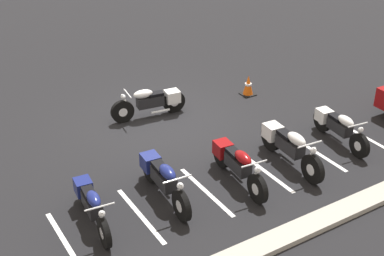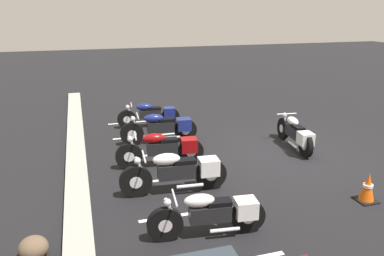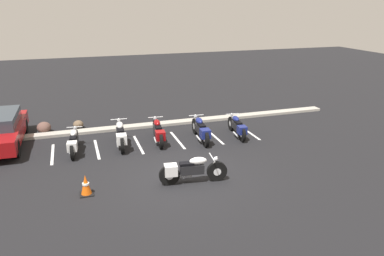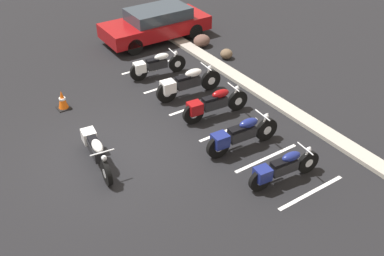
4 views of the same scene
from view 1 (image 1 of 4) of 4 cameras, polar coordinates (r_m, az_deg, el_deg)
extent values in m
plane|color=black|center=(14.62, -3.15, 0.60)|extent=(60.00, 60.00, 0.00)
cylinder|color=black|center=(14.59, -7.42, 1.75)|extent=(0.65, 0.20, 0.64)
cylinder|color=silver|center=(14.59, -7.42, 1.75)|extent=(0.26, 0.15, 0.24)
cylinder|color=black|center=(15.03, -1.94, 2.83)|extent=(0.65, 0.20, 0.64)
cylinder|color=silver|center=(15.03, -1.94, 2.83)|extent=(0.26, 0.15, 0.24)
cube|color=black|center=(14.74, -4.49, 2.85)|extent=(0.77, 0.36, 0.29)
ellipsoid|color=white|center=(14.57, -5.24, 3.64)|extent=(0.57, 0.32, 0.23)
cube|color=black|center=(14.71, -3.91, 3.65)|extent=(0.45, 0.29, 0.08)
cube|color=white|center=(14.94, -2.12, 3.41)|extent=(0.43, 0.40, 0.33)
cylinder|color=silver|center=(14.51, -7.05, 2.73)|extent=(0.26, 0.09, 0.52)
cylinder|color=silver|center=(14.41, -6.89, 3.68)|extent=(0.11, 0.60, 0.04)
sphere|color=silver|center=(14.41, -7.35, 3.31)|extent=(0.14, 0.14, 0.14)
cylinder|color=silver|center=(14.83, -3.38, 1.80)|extent=(0.54, 0.13, 0.07)
cylinder|color=black|center=(13.51, 17.43, -1.81)|extent=(0.18, 0.63, 0.62)
cylinder|color=silver|center=(13.51, 17.43, -1.81)|extent=(0.15, 0.25, 0.24)
cylinder|color=black|center=(14.46, 13.73, 0.82)|extent=(0.18, 0.63, 0.62)
cylinder|color=silver|center=(14.46, 13.73, 0.82)|extent=(0.15, 0.25, 0.24)
cube|color=black|center=(13.94, 15.47, 0.14)|extent=(0.35, 0.74, 0.28)
ellipsoid|color=white|center=(13.70, 16.09, 0.73)|extent=(0.30, 0.55, 0.23)
cube|color=black|center=(13.96, 15.16, 1.11)|extent=(0.27, 0.44, 0.08)
cube|color=white|center=(14.35, 13.92, 1.34)|extent=(0.38, 0.41, 0.32)
cylinder|color=silver|center=(13.46, 17.27, -0.70)|extent=(0.08, 0.25, 0.50)
cylinder|color=silver|center=(13.39, 17.27, 0.33)|extent=(0.58, 0.10, 0.03)
sphere|color=silver|center=(13.34, 17.55, -0.19)|extent=(0.13, 0.13, 0.13)
cylinder|color=silver|center=(14.30, 15.16, -0.33)|extent=(0.13, 0.52, 0.07)
cylinder|color=black|center=(12.25, 12.74, -4.30)|extent=(0.18, 0.70, 0.69)
cylinder|color=silver|center=(12.25, 12.74, -4.30)|extent=(0.15, 0.27, 0.26)
cylinder|color=black|center=(13.32, 8.42, -0.97)|extent=(0.18, 0.70, 0.69)
cylinder|color=silver|center=(13.32, 8.42, -0.97)|extent=(0.15, 0.27, 0.26)
cube|color=black|center=(12.73, 10.41, -1.86)|extent=(0.35, 0.82, 0.31)
ellipsoid|color=white|center=(12.45, 11.09, -1.17)|extent=(0.32, 0.61, 0.25)
cube|color=black|center=(12.74, 10.01, -0.69)|extent=(0.29, 0.48, 0.08)
cube|color=white|center=(13.20, 8.60, -0.36)|extent=(0.41, 0.45, 0.36)
cylinder|color=silver|center=(12.18, 12.51, -2.95)|extent=(0.08, 0.28, 0.56)
cylinder|color=silver|center=(12.09, 12.46, -1.71)|extent=(0.65, 0.09, 0.04)
sphere|color=silver|center=(12.04, 12.82, -2.34)|extent=(0.15, 0.15, 0.15)
cylinder|color=silver|center=(13.14, 10.13, -2.37)|extent=(0.12, 0.58, 0.07)
cylinder|color=black|center=(11.44, 7.00, -6.43)|extent=(0.18, 0.67, 0.66)
cylinder|color=silver|center=(11.44, 7.00, -6.43)|extent=(0.15, 0.26, 0.25)
cylinder|color=black|center=(12.53, 3.19, -2.82)|extent=(0.18, 0.67, 0.66)
cylinder|color=silver|center=(12.53, 3.19, -2.82)|extent=(0.15, 0.26, 0.25)
cube|color=black|center=(11.93, 4.91, -3.82)|extent=(0.35, 0.78, 0.30)
ellipsoid|color=maroon|center=(11.64, 5.47, -3.17)|extent=(0.31, 0.58, 0.24)
cube|color=black|center=(11.94, 4.53, -2.62)|extent=(0.28, 0.46, 0.08)
cube|color=maroon|center=(12.40, 3.32, -2.21)|extent=(0.39, 0.43, 0.34)
cylinder|color=silver|center=(11.37, 6.75, -5.05)|extent=(0.08, 0.27, 0.53)
cylinder|color=silver|center=(11.27, 6.67, -3.80)|extent=(0.62, 0.09, 0.04)
sphere|color=silver|center=(11.23, 7.00, -4.46)|extent=(0.14, 0.14, 0.14)
cylinder|color=silver|center=(12.33, 4.82, -4.28)|extent=(0.12, 0.55, 0.07)
cylinder|color=black|center=(10.86, -1.12, -8.28)|extent=(0.17, 0.68, 0.67)
cylinder|color=silver|center=(10.86, -1.12, -8.28)|extent=(0.15, 0.26, 0.26)
cylinder|color=black|center=(12.05, -4.52, -4.24)|extent=(0.17, 0.68, 0.67)
cylinder|color=silver|center=(12.05, -4.52, -4.24)|extent=(0.15, 0.26, 0.26)
cube|color=black|center=(11.40, -3.04, -5.39)|extent=(0.34, 0.79, 0.31)
ellipsoid|color=navy|center=(11.09, -2.63, -4.74)|extent=(0.30, 0.59, 0.25)
cube|color=black|center=(11.42, -3.44, -4.11)|extent=(0.27, 0.47, 0.08)
cube|color=navy|center=(11.91, -4.46, -3.62)|extent=(0.39, 0.43, 0.35)
cylinder|color=silver|center=(10.79, -1.43, -6.80)|extent=(0.08, 0.27, 0.54)
cylinder|color=silver|center=(10.69, -1.59, -5.47)|extent=(0.64, 0.08, 0.04)
sphere|color=silver|center=(10.64, -1.27, -6.19)|extent=(0.14, 0.14, 0.14)
cylinder|color=silver|center=(11.81, -2.90, -5.83)|extent=(0.11, 0.57, 0.07)
cylinder|color=black|center=(10.38, -9.33, -10.95)|extent=(0.17, 0.63, 0.62)
cylinder|color=silver|center=(10.38, -9.33, -10.95)|extent=(0.14, 0.25, 0.24)
cylinder|color=black|center=(11.52, -11.51, -6.71)|extent=(0.17, 0.63, 0.62)
cylinder|color=silver|center=(11.52, -11.51, -6.71)|extent=(0.14, 0.25, 0.24)
cube|color=black|center=(10.89, -10.62, -8.00)|extent=(0.33, 0.74, 0.28)
ellipsoid|color=navy|center=(10.60, -10.45, -7.45)|extent=(0.30, 0.55, 0.22)
cube|color=black|center=(10.91, -10.94, -6.75)|extent=(0.27, 0.43, 0.07)
cube|color=navy|center=(11.38, -11.53, -6.14)|extent=(0.37, 0.41, 0.32)
cylinder|color=silver|center=(10.32, -9.63, -9.54)|extent=(0.08, 0.25, 0.50)
cylinder|color=silver|center=(10.21, -9.83, -8.29)|extent=(0.58, 0.09, 0.03)
sphere|color=silver|center=(10.16, -9.59, -9.00)|extent=(0.13, 0.13, 0.13)
cylinder|color=silver|center=(11.27, -10.18, -8.33)|extent=(0.12, 0.52, 0.07)
cube|color=#A8A399|center=(10.86, 11.10, -10.77)|extent=(18.00, 0.50, 0.12)
cube|color=black|center=(16.28, 5.97, 3.61)|extent=(0.40, 0.40, 0.03)
cone|color=#EA590F|center=(16.16, 6.02, 4.57)|extent=(0.32, 0.32, 0.62)
cylinder|color=white|center=(16.15, 6.02, 4.67)|extent=(0.20, 0.20, 0.06)
cube|color=white|center=(14.66, 17.63, -0.72)|extent=(0.10, 2.10, 0.00)
cube|color=white|center=(13.59, 13.04, -2.48)|extent=(0.10, 2.10, 0.00)
cube|color=white|center=(12.64, 7.70, -4.51)|extent=(0.10, 2.10, 0.00)
cube|color=white|center=(11.84, 1.52, -6.78)|extent=(0.10, 2.10, 0.00)
cube|color=white|center=(11.21, -5.52, -9.26)|extent=(0.10, 2.10, 0.00)
cube|color=white|center=(10.78, -13.36, -11.81)|extent=(0.10, 2.10, 0.00)
camera|label=2|loc=(16.20, 35.88, 12.43)|focal=35.00mm
camera|label=3|loc=(23.82, -9.57, 24.67)|focal=35.00mm
camera|label=4|loc=(15.24, -47.40, 22.53)|focal=42.00mm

